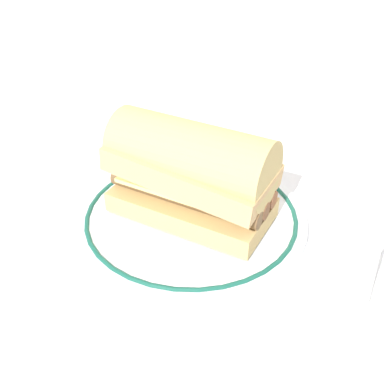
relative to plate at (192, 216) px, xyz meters
The scene contains 3 objects.
ground_plane 0.02m from the plate, 11.76° to the right, with size 1.50×1.50×0.00m, color silver.
plate is the anchor object (origin of this frame).
sausage_sandwich 0.07m from the plate, 61.11° to the right, with size 0.21×0.13×0.12m.
Camera 1 is at (0.15, -0.46, 0.38)m, focal length 44.23 mm.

